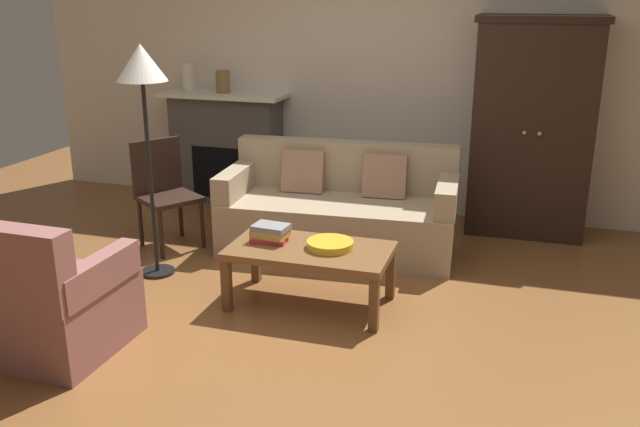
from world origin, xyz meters
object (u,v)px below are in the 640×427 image
side_chair_wooden (164,187)px  floor_lamp (142,77)px  fruit_bowl (330,244)px  armchair_near_left (48,303)px  armoire (532,128)px  mantel_vase_cream (188,77)px  fireplace (227,147)px  book_stack (270,233)px  couch (340,212)px  mantel_vase_bronze (223,82)px  coffee_table (310,255)px

side_chair_wooden → floor_lamp: bearing=-67.7°
fruit_bowl → armchair_near_left: 1.80m
armoire → armchair_near_left: size_ratio=2.15×
armoire → mantel_vase_cream: (-3.33, 0.06, 0.31)m
fireplace → book_stack: (1.28, -2.07, -0.09)m
mantel_vase_cream → side_chair_wooden: size_ratio=0.31×
fruit_bowl → side_chair_wooden: bearing=156.2°
armoire → couch: armoire is taller
couch → mantel_vase_bronze: (-1.47, 0.97, 0.91)m
armoire → mantel_vase_bronze: 2.96m
fireplace → side_chair_wooden: (0.03, -1.34, -0.06)m
side_chair_wooden → armoire: bearing=23.3°
couch → mantel_vase_cream: (-1.85, 0.97, 0.94)m
fireplace → side_chair_wooden: fireplace is taller
fireplace → fruit_bowl: bearing=-50.5°
armoire → coffee_table: bearing=-124.1°
mantel_vase_bronze → floor_lamp: 1.95m
armchair_near_left → floor_lamp: bearing=90.6°
fruit_bowl → book_stack: book_stack is taller
armchair_near_left → armoire: bearing=49.4°
armoire → coffee_table: (-1.37, -2.03, -0.58)m
coffee_table → mantel_vase_cream: size_ratio=3.91×
armchair_near_left → side_chair_wooden: side_chair_wooden is taller
couch → floor_lamp: bearing=-141.6°
coffee_table → armchair_near_left: size_ratio=1.25×
fruit_bowl → mantel_vase_cream: (-2.09, 2.06, 0.82)m
floor_lamp → mantel_vase_bronze: bearing=98.3°
fruit_bowl → floor_lamp: 1.78m
mantel_vase_bronze → side_chair_wooden: (0.03, -1.32, -0.72)m
coffee_table → armoire: bearing=55.9°
mantel_vase_bronze → floor_lamp: floor_lamp is taller
armoire → fruit_bowl: bearing=-121.9°
book_stack → armchair_near_left: armchair_near_left is taller
coffee_table → armchair_near_left: (-1.29, -1.07, -0.05)m
couch → mantel_vase_bronze: mantel_vase_bronze is taller
armchair_near_left → coffee_table: bearing=39.9°
mantel_vase_cream → coffee_table: bearing=-46.8°
mantel_vase_bronze → armoire: bearing=-1.2°
fireplace → mantel_vase_cream: size_ratio=4.48×
fireplace → mantel_vase_bronze: (0.00, -0.02, 0.66)m
book_stack → mantel_vase_cream: 2.75m
fruit_bowl → armchair_near_left: size_ratio=0.36×
armchair_near_left → floor_lamp: floor_lamp is taller
armchair_near_left → fruit_bowl: bearing=37.9°
fireplace → fruit_bowl: fireplace is taller
floor_lamp → fruit_bowl: bearing=-5.7°
fireplace → mantel_vase_cream: bearing=-177.3°
coffee_table → fruit_bowl: bearing=12.6°
mantel_vase_bronze → book_stack: bearing=-58.1°
couch → fruit_bowl: bearing=-77.8°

